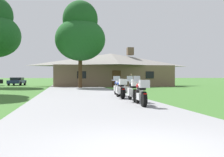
% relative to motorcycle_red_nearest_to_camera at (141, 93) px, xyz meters
% --- Properties ---
extents(ground_plane, '(500.00, 500.00, 0.00)m').
position_rel_motorcycle_red_nearest_to_camera_xyz_m(ground_plane, '(-1.94, 12.94, -0.62)').
color(ground_plane, '#386628').
extents(asphalt_driveway, '(6.40, 80.00, 0.06)m').
position_rel_motorcycle_red_nearest_to_camera_xyz_m(asphalt_driveway, '(-1.94, 10.94, -0.59)').
color(asphalt_driveway, gray).
rests_on(asphalt_driveway, ground).
extents(motorcycle_red_nearest_to_camera, '(0.66, 2.08, 1.30)m').
position_rel_motorcycle_red_nearest_to_camera_xyz_m(motorcycle_red_nearest_to_camera, '(0.00, 0.00, 0.00)').
color(motorcycle_red_nearest_to_camera, black).
rests_on(motorcycle_red_nearest_to_camera, asphalt_driveway).
extents(motorcycle_black_second_in_row, '(0.77, 2.08, 1.30)m').
position_rel_motorcycle_red_nearest_to_camera_xyz_m(motorcycle_black_second_in_row, '(0.18, 2.03, -0.01)').
color(motorcycle_black_second_in_row, black).
rests_on(motorcycle_black_second_in_row, asphalt_driveway).
extents(motorcycle_blue_third_in_row, '(0.72, 2.08, 1.30)m').
position_rel_motorcycle_red_nearest_to_camera_xyz_m(motorcycle_blue_third_in_row, '(-0.04, 4.13, -0.01)').
color(motorcycle_blue_third_in_row, black).
rests_on(motorcycle_blue_third_in_row, asphalt_driveway).
extents(motorcycle_blue_farthest_in_row, '(0.72, 2.08, 1.30)m').
position_rel_motorcycle_red_nearest_to_camera_xyz_m(motorcycle_blue_farthest_in_row, '(0.23, 6.30, -0.01)').
color(motorcycle_blue_farthest_in_row, black).
rests_on(motorcycle_blue_farthest_in_row, asphalt_driveway).
extents(stone_lodge, '(16.68, 9.03, 5.53)m').
position_rel_motorcycle_red_nearest_to_camera_xyz_m(stone_lodge, '(3.16, 26.65, 1.76)').
color(stone_lodge, brown).
rests_on(stone_lodge, ground).
extents(bystander_white_shirt_near_lodge, '(0.43, 0.40, 1.67)m').
position_rel_motorcycle_red_nearest_to_camera_xyz_m(bystander_white_shirt_near_lodge, '(4.53, 20.24, 0.31)').
color(bystander_white_shirt_near_lodge, navy).
rests_on(bystander_white_shirt_near_lodge, ground).
extents(tree_by_lodge_front, '(5.72, 5.72, 10.00)m').
position_rel_motorcycle_red_nearest_to_camera_xyz_m(tree_by_lodge_front, '(-1.56, 19.70, 5.62)').
color(tree_by_lodge_front, '#422D19').
rests_on(tree_by_lodge_front, ground).
extents(parked_navy_sedan_far_left, '(2.24, 4.36, 1.20)m').
position_rel_motorcycle_red_nearest_to_camera_xyz_m(parked_navy_sedan_far_left, '(-10.47, 31.62, 0.02)').
color(parked_navy_sedan_far_left, navy).
rests_on(parked_navy_sedan_far_left, ground).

